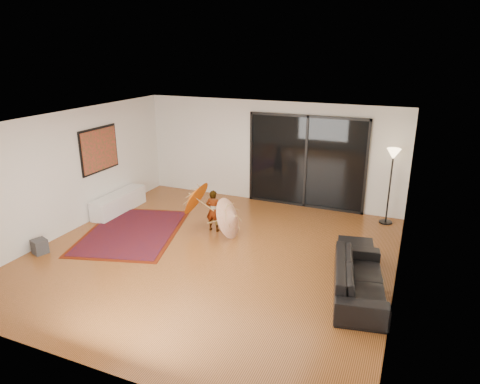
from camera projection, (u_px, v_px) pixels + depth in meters
The scene contains 17 objects.
floor at pixel (212, 255), 8.65m from camera, with size 7.00×7.00×0.00m, color #A95E2E.
ceiling at pixel (208, 122), 7.79m from camera, with size 7.00×7.00×0.00m, color white.
wall_back at pixel (270, 153), 11.27m from camera, with size 7.00×7.00×0.00m, color silver.
wall_front at pixel (80, 277), 5.16m from camera, with size 7.00×7.00×0.00m, color silver.
wall_left at pixel (69, 172), 9.50m from camera, with size 7.00×7.00×0.00m, color silver.
wall_right at pixel (403, 218), 6.93m from camera, with size 7.00×7.00×0.00m, color silver.
sliding_door at pixel (306, 162), 10.93m from camera, with size 3.06×0.07×2.40m.
painting at pixel (99, 150), 10.27m from camera, with size 0.04×1.28×1.08m.
media_console at pixel (119, 202), 10.87m from camera, with size 0.43×1.72×0.48m, color white.
speaker at pixel (40, 246), 8.68m from camera, with size 0.26×0.26×0.30m, color #424244.
persian_rug at pixel (132, 232), 9.70m from camera, with size 2.70×3.25×0.02m.
sofa at pixel (359, 279), 7.17m from camera, with size 2.08×0.81×0.61m, color black.
ottoman at pixel (355, 252), 8.34m from camera, with size 0.67×0.67×0.38m, color black.
floor_lamp at pixel (392, 165), 9.77m from camera, with size 0.31×0.31×1.81m.
child at pixel (213, 211), 9.65m from camera, with size 0.35×0.23×0.97m, color #999999.
parasol_orange at pixel (191, 198), 9.73m from camera, with size 0.56×0.85×0.88m.
parasol_white at pixel (235, 216), 9.29m from camera, with size 0.52×0.92×0.95m.
Camera 1 is at (3.55, -6.95, 3.99)m, focal length 32.00 mm.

